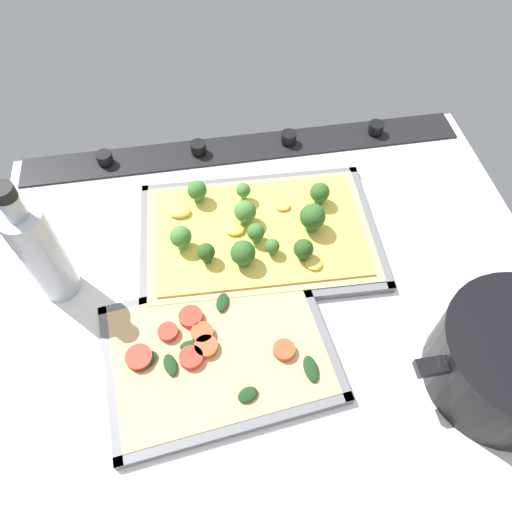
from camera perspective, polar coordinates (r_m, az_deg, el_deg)
ground_plane at (r=72.91cm, az=2.11°, el=-4.39°), size 83.38×67.54×3.00cm
stove_control_panel at (r=90.35cm, az=-1.44°, el=12.85°), size 80.05×7.00×2.60cm
baking_tray_front at (r=76.51cm, az=0.37°, el=2.34°), size 38.36×26.51×1.30cm
broccoli_pizza at (r=75.17cm, az=0.25°, el=3.03°), size 35.86×24.01×6.26cm
baking_tray_back at (r=66.51cm, az=-4.42°, el=-11.53°), size 32.47×25.19×1.30cm
veggie_pizza_back at (r=65.92cm, az=-4.82°, el=-11.21°), size 29.83×22.55×1.90cm
cooking_pot at (r=68.32cm, az=28.17°, el=-10.95°), size 26.35×19.53×12.99cm
oil_bottle at (r=70.50cm, az=-24.20°, el=0.43°), size 5.59×5.59×21.40cm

